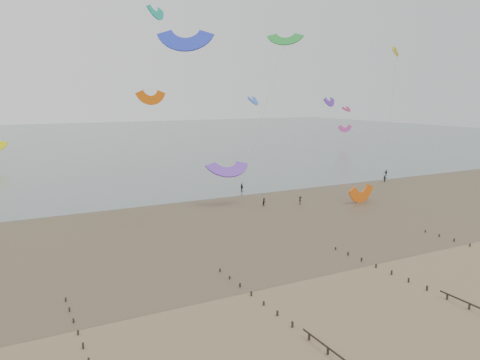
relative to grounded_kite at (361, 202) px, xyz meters
name	(u,v)px	position (x,y,z in m)	size (l,w,h in m)	color
ground	(375,285)	(-28.06, -33.33, 0.00)	(500.00, 500.00, 0.00)	brown
sea_and_shore	(216,220)	(-32.13, 1.07, 0.01)	(500.00, 665.00, 0.03)	#475654
kitesurfers	(297,189)	(-6.26, 13.83, 0.83)	(98.54, 18.08, 1.90)	black
grounded_kite	(361,202)	(0.00, 0.00, 0.00)	(6.74, 3.53, 5.14)	#EC5F0E
kites_airborne	(103,102)	(-40.06, 51.95, 19.81)	(233.11, 106.45, 42.37)	red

